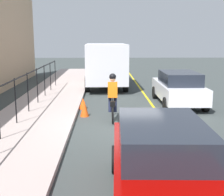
# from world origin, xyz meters

# --- Properties ---
(ground_plane) EXTENTS (80.00, 80.00, 0.00)m
(ground_plane) POSITION_xyz_m (0.00, 0.00, 0.00)
(ground_plane) COLOR #393F3F
(lane_line_centre) EXTENTS (36.00, 0.12, 0.01)m
(lane_line_centre) POSITION_xyz_m (0.00, -1.60, 0.00)
(lane_line_centre) COLOR yellow
(lane_line_centre) RESTS_ON ground
(sidewalk) EXTENTS (40.00, 3.20, 0.15)m
(sidewalk) POSITION_xyz_m (0.00, 3.40, 0.07)
(sidewalk) COLOR #B1A09B
(sidewalk) RESTS_ON ground
(iron_fence) EXTENTS (16.15, 0.04, 1.60)m
(iron_fence) POSITION_xyz_m (1.00, 3.80, 1.33)
(iron_fence) COLOR black
(iron_fence) RESTS_ON sidewalk
(cyclist_lead) EXTENTS (1.71, 0.37, 1.83)m
(cyclist_lead) POSITION_xyz_m (0.88, 0.36, 0.91)
(cyclist_lead) COLOR black
(cyclist_lead) RESTS_ON ground
(patrol_sedan) EXTENTS (4.40, 1.92, 1.58)m
(patrol_sedan) POSITION_xyz_m (3.72, -2.84, 0.82)
(patrol_sedan) COLOR white
(patrol_sedan) RESTS_ON ground
(parked_sedan_rear) EXTENTS (4.46, 2.05, 1.58)m
(parked_sedan_rear) POSITION_xyz_m (-5.23, -0.41, 0.82)
(parked_sedan_rear) COLOR #950401
(parked_sedan_rear) RESTS_ON ground
(box_truck_background) EXTENTS (6.75, 2.64, 2.78)m
(box_truck_background) POSITION_xyz_m (9.28, 0.57, 1.55)
(box_truck_background) COLOR silver
(box_truck_background) RESTS_ON ground
(traffic_cone_near) EXTENTS (0.36, 0.36, 0.50)m
(traffic_cone_near) POSITION_xyz_m (2.93, 1.63, 0.25)
(traffic_cone_near) COLOR #FA5111
(traffic_cone_near) RESTS_ON ground
(traffic_cone_far) EXTENTS (0.36, 0.36, 0.65)m
(traffic_cone_far) POSITION_xyz_m (1.57, 1.48, 0.33)
(traffic_cone_far) COLOR #E54E14
(traffic_cone_far) RESTS_ON ground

